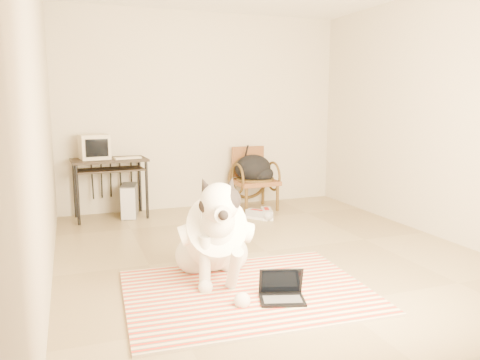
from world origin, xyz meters
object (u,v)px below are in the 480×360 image
computer_desk (110,167)px  crt_monitor (94,147)px  backpack (255,169)px  pc_tower (130,201)px  dog (215,237)px  laptop (282,292)px  rattan_chair (254,178)px

computer_desk → crt_monitor: size_ratio=2.47×
backpack → computer_desk: bearing=175.0°
computer_desk → pc_tower: size_ratio=1.99×
computer_desk → backpack: bearing=-5.0°
computer_desk → pc_tower: bearing=0.9°
pc_tower → dog: bearing=-81.2°
crt_monitor → backpack: (2.09, -0.22, -0.36)m
crt_monitor → pc_tower: 0.82m
dog → pc_tower: size_ratio=2.80×
laptop → backpack: (0.96, 2.93, 0.49)m
computer_desk → crt_monitor: bearing=163.9°
laptop → rattan_chair: (0.98, 3.02, 0.35)m
pc_tower → backpack: bearing=-5.8°
crt_monitor → backpack: 2.14m
laptop → dog: bearing=120.5°
backpack → crt_monitor: bearing=174.0°
pc_tower → rattan_chair: bearing=-3.0°
laptop → computer_desk: (-0.96, 3.10, 0.58)m
rattan_chair → backpack: (-0.02, -0.08, 0.14)m
dog → backpack: size_ratio=2.61×
computer_desk → backpack: (1.92, -0.17, -0.10)m
pc_tower → laptop: bearing=-76.7°
dog → computer_desk: 2.61m
laptop → rattan_chair: 3.19m
dog → crt_monitor: (-0.79, 2.57, 0.54)m
dog → crt_monitor: crt_monitor is taller
computer_desk → crt_monitor: crt_monitor is taller
computer_desk → rattan_chair: rattan_chair is taller
backpack → pc_tower: bearing=174.2°
laptop → computer_desk: bearing=107.3°
pc_tower → backpack: (1.69, -0.17, 0.36)m
pc_tower → rattan_chair: size_ratio=0.56×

